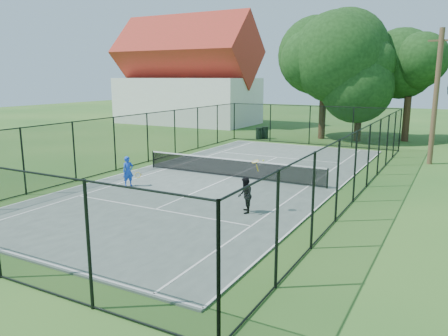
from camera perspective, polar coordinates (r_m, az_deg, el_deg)
The scene contains 13 objects.
ground at distance 22.54m, azimuth 0.96°, elevation -1.32°, with size 120.00×120.00×0.00m, color #20511C.
tennis_court at distance 22.54m, azimuth 0.96°, elevation -1.24°, with size 11.00×24.00×0.06m, color #4D5B55.
tennis_net at distance 22.42m, azimuth 0.96°, elevation 0.12°, with size 10.08×0.08×0.95m.
fence at distance 22.25m, azimuth 0.97°, elevation 2.45°, with size 13.10×26.10×3.00m.
tree_near_left at distance 37.62m, azimuth 12.99°, elevation 12.84°, with size 7.46×7.46×9.74m.
tree_near_mid at distance 36.86m, azimuth 17.41°, elevation 11.01°, with size 6.14×6.14×8.03m.
tree_near_right at distance 38.14m, azimuth 23.09°, elevation 10.67°, with size 5.68×5.68×7.84m.
building at distance 49.56m, azimuth -4.83°, elevation 11.55°, with size 15.30×8.15×11.87m.
trash_bin_left at distance 36.83m, azimuth 4.60°, elevation 4.54°, with size 0.58×0.58×0.95m.
trash_bin_right at distance 37.14m, azimuth 5.37°, elevation 4.63°, with size 0.58×0.58×1.01m.
utility_pole at distance 28.54m, azimuth 25.94°, elevation 8.38°, with size 1.40×0.30×7.86m.
player_blue at distance 20.99m, azimuth -12.41°, elevation -0.43°, with size 0.86×0.62×1.42m.
player_black at distance 16.49m, azimuth 2.78°, elevation -3.56°, with size 0.92×0.94×2.02m.
Camera 1 is at (10.13, -19.48, 5.12)m, focal length 35.00 mm.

